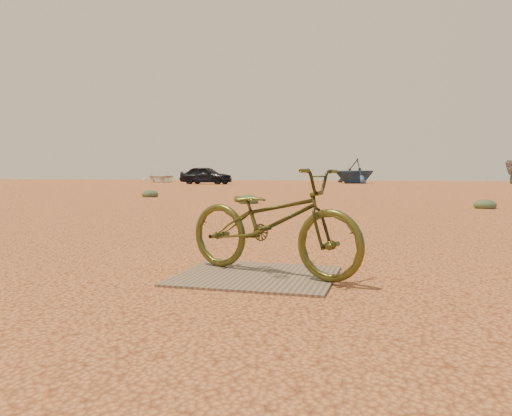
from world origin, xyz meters
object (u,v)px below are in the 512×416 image
(car, at_px, (206,175))
(boat_far_left, at_px, (354,171))
(bicycle, at_px, (271,221))
(boat_near_left, at_px, (161,177))
(plywood_board, at_px, (256,276))

(car, bearing_deg, boat_far_left, -57.03)
(bicycle, relative_size, car, 0.41)
(bicycle, relative_size, boat_near_left, 0.35)
(plywood_board, relative_size, boat_far_left, 0.32)
(bicycle, bearing_deg, plywood_board, 146.10)
(bicycle, xyz_separation_m, car, (-14.39, 35.50, 0.26))
(boat_near_left, relative_size, boat_far_left, 1.20)
(bicycle, distance_m, boat_far_left, 41.84)
(plywood_board, distance_m, car, 38.35)
(boat_far_left, bearing_deg, boat_near_left, -135.85)
(bicycle, height_order, boat_far_left, boat_far_left)
(car, bearing_deg, boat_near_left, 52.62)
(bicycle, height_order, car, car)
(plywood_board, relative_size, boat_near_left, 0.27)
(bicycle, bearing_deg, car, 42.00)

